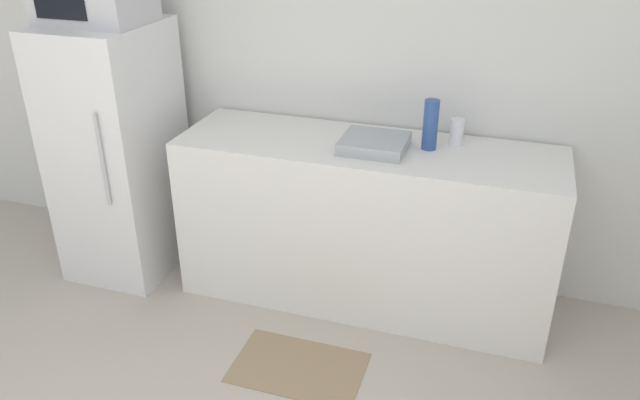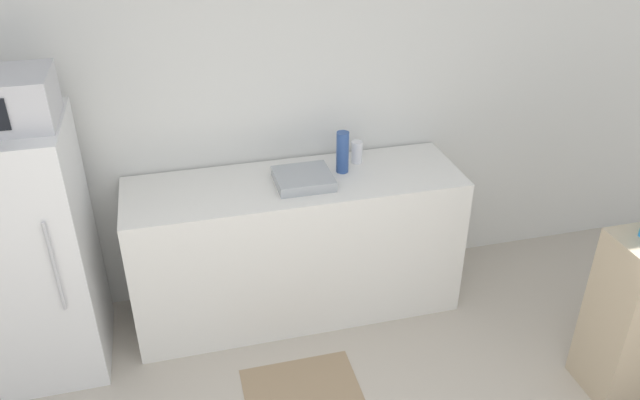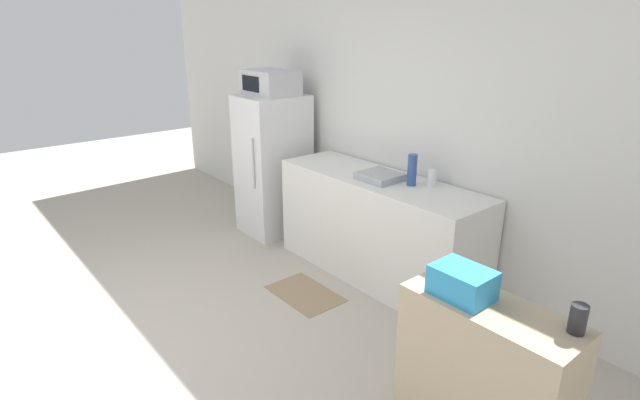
% 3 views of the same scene
% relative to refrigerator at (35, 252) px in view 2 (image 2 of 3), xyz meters
% --- Properties ---
extents(wall_back, '(8.00, 0.06, 2.60)m').
position_rel_refrigerator_xyz_m(wall_back, '(1.19, 0.45, 0.57)').
color(wall_back, silver).
rests_on(wall_back, ground_plane).
extents(refrigerator, '(0.56, 0.68, 1.46)m').
position_rel_refrigerator_xyz_m(refrigerator, '(0.00, 0.00, 0.00)').
color(refrigerator, silver).
rests_on(refrigerator, ground_plane).
extents(counter, '(1.99, 0.61, 0.92)m').
position_rel_refrigerator_xyz_m(counter, '(1.45, 0.10, -0.27)').
color(counter, silver).
rests_on(counter, ground_plane).
extents(sink_basin, '(0.32, 0.30, 0.06)m').
position_rel_refrigerator_xyz_m(sink_basin, '(1.49, 0.06, 0.22)').
color(sink_basin, '#9EA3A8').
rests_on(sink_basin, counter).
extents(bottle_tall, '(0.07, 0.07, 0.25)m').
position_rel_refrigerator_xyz_m(bottle_tall, '(1.75, 0.15, 0.31)').
color(bottle_tall, '#2D4C8C').
rests_on(bottle_tall, counter).
extents(bottle_short, '(0.07, 0.07, 0.14)m').
position_rel_refrigerator_xyz_m(bottle_short, '(1.87, 0.25, 0.25)').
color(bottle_short, silver).
rests_on(bottle_short, counter).
extents(kitchen_rug, '(0.63, 0.41, 0.01)m').
position_rel_refrigerator_xyz_m(kitchen_rug, '(1.31, -0.60, -0.73)').
color(kitchen_rug, '#937A5B').
rests_on(kitchen_rug, ground_plane).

